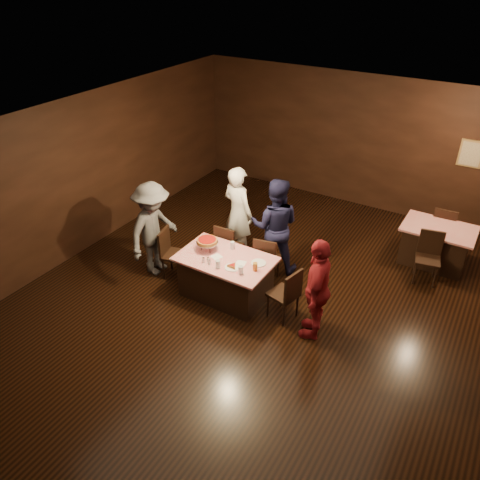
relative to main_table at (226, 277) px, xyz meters
The scene contains 23 objects.
room 1.95m from the main_table, 28.84° to the right, with size 10.00×10.04×3.02m.
main_table is the anchor object (origin of this frame).
back_table 4.10m from the main_table, 45.58° to the left, with size 1.30×0.90×0.77m, color #B00E0B.
chair_far_left 0.85m from the main_table, 118.07° to the left, with size 0.42×0.42×0.95m, color black.
chair_far_right 0.85m from the main_table, 61.93° to the left, with size 0.42×0.42×0.95m, color black.
chair_end_left 1.10m from the main_table, behind, with size 0.42×0.42×0.95m, color black.
chair_end_right 1.10m from the main_table, ahead, with size 0.42×0.42×0.95m, color black.
chair_back_near 3.63m from the main_table, 37.83° to the left, with size 0.42×0.42×0.95m, color black.
chair_back_far 4.55m from the main_table, 50.88° to the left, with size 0.42×0.42×0.95m, color black.
diner_white_jacket 1.40m from the main_table, 111.99° to the left, with size 0.68×0.45×1.87m, color white.
diner_navy_hoodie 1.31m from the main_table, 74.18° to the left, with size 0.89×0.70×1.84m, color #151533.
diner_grey_knit 1.59m from the main_table, behind, with size 1.16×0.67×1.80m, color #545459.
diner_red_shirt 1.76m from the main_table, ahead, with size 1.00×0.42×1.71m, color maroon.
pizza_stand 0.70m from the main_table, behind, with size 0.38×0.38×0.22m.
plate_with_slice 0.51m from the main_table, 35.75° to the right, with size 0.25×0.25×0.06m.
plate_empty 0.69m from the main_table, 15.26° to the left, with size 0.25×0.25×0.01m, color white.
glass_front_left 0.55m from the main_table, 80.54° to the right, with size 0.08×0.08×0.14m, color silver.
glass_front_right 0.69m from the main_table, 29.05° to the right, with size 0.08×0.08×0.14m, color silver.
glass_amber 0.75m from the main_table, ahead, with size 0.08×0.08×0.14m, color #BF7F26.
glass_back 0.55m from the main_table, 99.46° to the left, with size 0.08×0.08×0.14m, color silver.
condiments 0.55m from the main_table, 122.43° to the right, with size 0.17×0.10×0.09m.
napkin_center 0.49m from the main_table, ahead, with size 0.16×0.16×0.01m, color white.
napkin_left 0.42m from the main_table, 161.57° to the right, with size 0.16×0.16×0.01m, color white.
Camera 1 is at (2.83, -5.02, 5.15)m, focal length 35.00 mm.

